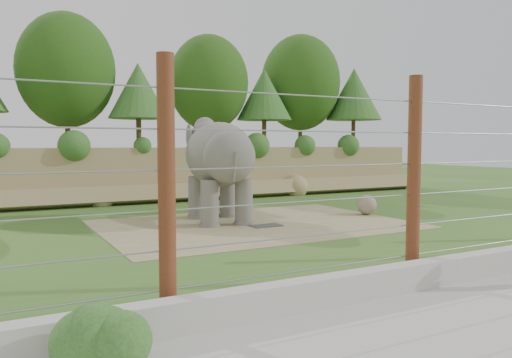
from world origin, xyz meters
name	(u,v)px	position (x,y,z in m)	size (l,w,h in m)	color
ground	(290,241)	(0.00, 0.00, 0.00)	(90.00, 90.00, 0.00)	#366524
back_embankment	(165,118)	(0.59, 12.68, 3.97)	(30.00, 5.52, 8.77)	tan
dirt_patch	(255,224)	(0.50, 3.00, 0.01)	(10.00, 7.00, 0.02)	#8B7B54
drain_grate	(266,226)	(0.59, 2.40, 0.04)	(1.00, 0.60, 0.03)	#262628
elephant	(219,170)	(-0.31, 4.10, 1.80)	(1.90, 4.44, 3.60)	slate
stone_ball	(367,205)	(5.25, 2.92, 0.39)	(0.74, 0.74, 0.74)	gray
retaining_wall	(432,273)	(0.00, -5.00, 0.25)	(26.00, 0.35, 0.50)	beige
barrier_fence	(414,179)	(0.00, -4.50, 2.00)	(20.26, 0.26, 4.00)	#5F2514
walkway_shrub	(102,341)	(-6.22, -5.80, 0.41)	(0.80, 0.80, 0.80)	#2D5F22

